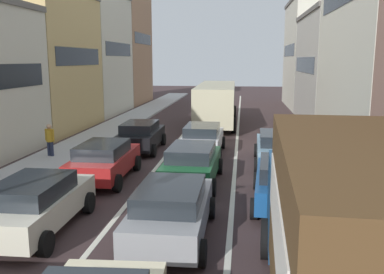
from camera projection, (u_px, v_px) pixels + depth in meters
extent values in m
cube|color=#ADADAD|center=(99.00, 135.00, 25.40)|extent=(2.60, 64.00, 0.14)
cube|color=silver|center=(180.00, 138.00, 24.82)|extent=(0.16, 60.00, 0.01)
cube|color=silver|center=(237.00, 140.00, 24.42)|extent=(0.16, 60.00, 0.01)
cube|color=black|center=(4.00, 77.00, 18.27)|extent=(0.02, 7.04, 1.10)
cube|color=tan|center=(28.00, 63.00, 27.19)|extent=(7.00, 8.70, 8.76)
cube|color=black|center=(80.00, 57.00, 26.69)|extent=(0.02, 7.04, 1.10)
cube|color=beige|center=(80.00, 55.00, 35.67)|extent=(7.00, 8.70, 9.96)
cube|color=black|center=(119.00, 49.00, 35.16)|extent=(0.02, 7.04, 1.10)
cube|color=#9E7556|center=(111.00, 45.00, 44.04)|extent=(7.00, 8.70, 12.29)
cube|color=black|center=(143.00, 39.00, 43.51)|extent=(0.02, 7.04, 1.10)
cube|color=beige|center=(325.00, 56.00, 40.58)|extent=(7.00, 10.90, 10.02)
cube|color=black|center=(289.00, 51.00, 40.91)|extent=(0.02, 8.80, 1.10)
cube|color=#66605B|center=(328.00, 1.00, 39.64)|extent=(7.20, 10.90, 0.30)
cube|color=#B2ADA3|center=(354.00, 70.00, 30.06)|extent=(7.00, 10.90, 7.73)
cube|color=black|center=(304.00, 65.00, 30.40)|extent=(0.02, 8.80, 1.10)
cube|color=#66605B|center=(358.00, 13.00, 29.32)|extent=(7.20, 10.90, 0.30)
cube|color=navy|center=(323.00, 204.00, 9.33)|extent=(2.49, 2.49, 1.90)
cube|color=black|center=(317.00, 174.00, 10.44)|extent=(2.02, 0.11, 0.70)
cube|color=#51381E|center=(368.00, 246.00, 5.54)|extent=(2.60, 5.53, 2.80)
cube|color=white|center=(276.00, 221.00, 5.68)|extent=(0.19, 4.48, 0.90)
cylinder|color=black|center=(267.00, 239.00, 9.77)|extent=(0.34, 0.97, 0.96)
cylinder|color=black|center=(375.00, 246.00, 9.40)|extent=(0.34, 0.97, 0.96)
cube|color=gray|center=(172.00, 213.00, 10.87)|extent=(1.81, 4.30, 0.70)
cube|color=#1E2328|center=(170.00, 195.00, 10.57)|extent=(1.59, 2.41, 0.52)
cylinder|color=black|center=(150.00, 206.00, 12.47)|extent=(0.22, 0.64, 0.64)
cylinder|color=black|center=(211.00, 208.00, 12.25)|extent=(0.22, 0.64, 0.64)
cylinder|color=black|center=(122.00, 249.00, 9.61)|extent=(0.22, 0.64, 0.64)
cylinder|color=black|center=(201.00, 253.00, 9.40)|extent=(0.22, 0.64, 0.64)
cube|color=beige|center=(36.00, 207.00, 11.33)|extent=(1.84, 4.32, 0.70)
cube|color=#1E2328|center=(31.00, 190.00, 11.03)|extent=(1.61, 2.42, 0.52)
cylinder|color=black|center=(31.00, 200.00, 12.92)|extent=(0.23, 0.64, 0.64)
cylinder|color=black|center=(89.00, 203.00, 12.72)|extent=(0.23, 0.64, 0.64)
cylinder|color=black|center=(45.00, 244.00, 9.86)|extent=(0.23, 0.64, 0.64)
cube|color=#19592D|center=(192.00, 166.00, 15.71)|extent=(1.91, 4.35, 0.70)
cube|color=#1E2328|center=(191.00, 153.00, 15.42)|extent=(1.65, 2.45, 0.52)
cylinder|color=black|center=(175.00, 165.00, 17.33)|extent=(0.24, 0.65, 0.64)
cylinder|color=black|center=(220.00, 166.00, 17.07)|extent=(0.24, 0.65, 0.64)
cylinder|color=black|center=(160.00, 185.00, 14.49)|extent=(0.24, 0.65, 0.64)
cylinder|color=black|center=(213.00, 188.00, 14.22)|extent=(0.24, 0.65, 0.64)
cube|color=#A51E1E|center=(105.00, 163.00, 16.20)|extent=(1.85, 4.32, 0.70)
cube|color=#1E2328|center=(103.00, 150.00, 15.90)|extent=(1.61, 2.42, 0.52)
cylinder|color=black|center=(95.00, 162.00, 17.79)|extent=(0.23, 0.64, 0.64)
cylinder|color=black|center=(137.00, 163.00, 17.59)|extent=(0.23, 0.64, 0.64)
cylinder|color=black|center=(67.00, 181.00, 14.93)|extent=(0.23, 0.64, 0.64)
cylinder|color=black|center=(117.00, 183.00, 14.74)|extent=(0.23, 0.64, 0.64)
cube|color=silver|center=(202.00, 141.00, 20.58)|extent=(1.85, 4.32, 0.70)
cube|color=#1E2328|center=(202.00, 130.00, 20.28)|extent=(1.61, 2.43, 0.52)
cylinder|color=black|center=(188.00, 142.00, 22.18)|extent=(0.23, 0.64, 0.64)
cylinder|color=black|center=(223.00, 143.00, 21.94)|extent=(0.23, 0.64, 0.64)
cylinder|color=black|center=(179.00, 154.00, 19.34)|extent=(0.23, 0.64, 0.64)
cylinder|color=black|center=(219.00, 155.00, 19.10)|extent=(0.23, 0.64, 0.64)
cube|color=black|center=(141.00, 138.00, 21.45)|extent=(1.89, 4.34, 0.70)
cube|color=#1E2328|center=(140.00, 127.00, 21.15)|extent=(1.63, 2.44, 0.52)
cylinder|color=black|center=(131.00, 139.00, 23.03)|extent=(0.23, 0.64, 0.64)
cylinder|color=black|center=(163.00, 139.00, 22.85)|extent=(0.23, 0.64, 0.64)
cylinder|color=black|center=(116.00, 150.00, 20.17)|extent=(0.23, 0.64, 0.64)
cylinder|color=black|center=(153.00, 151.00, 19.99)|extent=(0.23, 0.64, 0.64)
cube|color=#194C8C|center=(285.00, 184.00, 13.40)|extent=(2.05, 4.40, 0.70)
cube|color=#1E2328|center=(286.00, 169.00, 13.10)|extent=(1.72, 2.50, 0.52)
cylinder|color=black|center=(257.00, 181.00, 15.03)|extent=(0.26, 0.65, 0.64)
cylinder|color=black|center=(309.00, 183.00, 14.71)|extent=(0.26, 0.65, 0.64)
cylinder|color=black|center=(254.00, 209.00, 12.21)|extent=(0.26, 0.65, 0.64)
cylinder|color=black|center=(319.00, 213.00, 11.88)|extent=(0.26, 0.65, 0.64)
cube|color=#759EB7|center=(278.00, 150.00, 18.46)|extent=(1.91, 4.34, 0.70)
cube|color=#1E2328|center=(278.00, 139.00, 18.16)|extent=(1.64, 2.45, 0.52)
cylinder|color=black|center=(256.00, 150.00, 20.07)|extent=(0.24, 0.65, 0.64)
cylinder|color=black|center=(295.00, 151.00, 19.81)|extent=(0.24, 0.65, 0.64)
cylinder|color=black|center=(257.00, 165.00, 17.23)|extent=(0.24, 0.65, 0.64)
cylinder|color=black|center=(302.00, 167.00, 16.97)|extent=(0.24, 0.65, 0.64)
cube|color=#BFB793|center=(216.00, 101.00, 29.57)|extent=(2.67, 10.54, 2.40)
cube|color=black|center=(217.00, 96.00, 29.51)|extent=(2.69, 9.91, 0.70)
cylinder|color=black|center=(203.00, 111.00, 33.62)|extent=(0.32, 1.00, 1.00)
cylinder|color=black|center=(234.00, 112.00, 33.36)|extent=(0.32, 1.00, 1.00)
cylinder|color=black|center=(195.00, 125.00, 26.84)|extent=(0.32, 1.00, 1.00)
cylinder|color=black|center=(234.00, 125.00, 26.58)|extent=(0.32, 1.00, 1.00)
cylinder|color=#262D47|center=(52.00, 150.00, 19.65)|extent=(0.16, 0.16, 0.82)
cylinder|color=#262D47|center=(49.00, 150.00, 19.72)|extent=(0.16, 0.16, 0.82)
cylinder|color=gold|center=(50.00, 135.00, 19.56)|extent=(0.34, 0.34, 0.60)
sphere|color=tan|center=(49.00, 127.00, 19.48)|extent=(0.24, 0.24, 0.24)
cylinder|color=gold|center=(53.00, 135.00, 19.46)|extent=(0.10, 0.10, 0.55)
cylinder|color=gold|center=(46.00, 134.00, 19.64)|extent=(0.10, 0.10, 0.55)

